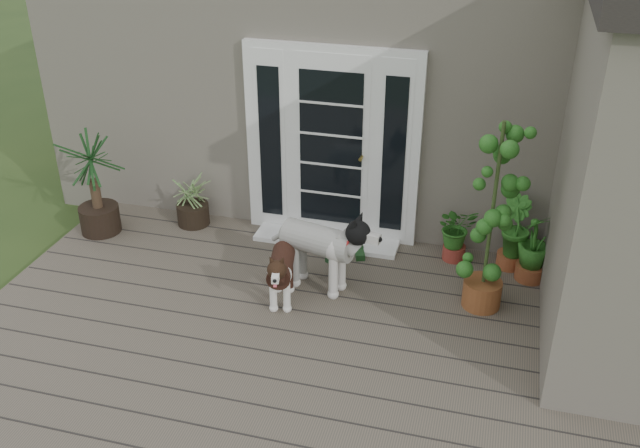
# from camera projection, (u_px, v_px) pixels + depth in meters

# --- Properties ---
(deck) EXTENTS (6.20, 4.60, 0.12)m
(deck) POSITION_uv_depth(u_px,v_px,m) (291.00, 361.00, 6.24)
(deck) COLOR #6B5B4C
(deck) RESTS_ON ground
(house_main) EXTENTS (7.40, 4.00, 3.10)m
(house_main) POSITION_uv_depth(u_px,v_px,m) (387.00, 62.00, 9.12)
(house_main) COLOR #665E54
(house_main) RESTS_ON ground
(door_unit) EXTENTS (1.90, 0.14, 2.15)m
(door_unit) POSITION_uv_depth(u_px,v_px,m) (332.00, 145.00, 7.60)
(door_unit) COLOR white
(door_unit) RESTS_ON deck
(door_step) EXTENTS (1.60, 0.40, 0.05)m
(door_step) POSITION_uv_depth(u_px,v_px,m) (327.00, 239.00, 7.93)
(door_step) COLOR white
(door_step) RESTS_ON deck
(brindle_dog) EXTENTS (0.45, 0.77, 0.60)m
(brindle_dog) POSITION_uv_depth(u_px,v_px,m) (282.00, 275.00, 6.79)
(brindle_dog) COLOR #3A1E15
(brindle_dog) RESTS_ON deck
(white_dog) EXTENTS (1.02, 0.61, 0.79)m
(white_dog) POSITION_uv_depth(u_px,v_px,m) (318.00, 253.00, 6.96)
(white_dog) COLOR beige
(white_dog) RESTS_ON deck
(spider_plant) EXTENTS (0.65, 0.65, 0.66)m
(spider_plant) POSITION_uv_depth(u_px,v_px,m) (192.00, 198.00, 8.15)
(spider_plant) COLOR #9AA968
(spider_plant) RESTS_ON deck
(yucca) EXTENTS (0.86, 0.86, 1.23)m
(yucca) POSITION_uv_depth(u_px,v_px,m) (94.00, 182.00, 7.86)
(yucca) COLOR black
(yucca) RESTS_ON deck
(herb_a) EXTENTS (0.56, 0.56, 0.53)m
(herb_a) POSITION_uv_depth(u_px,v_px,m) (455.00, 237.00, 7.49)
(herb_a) COLOR #205F1B
(herb_a) RESTS_ON deck
(herb_b) EXTENTS (0.54, 0.54, 0.59)m
(herb_b) POSITION_uv_depth(u_px,v_px,m) (512.00, 242.00, 7.35)
(herb_b) COLOR #1B5A19
(herb_b) RESTS_ON deck
(herb_c) EXTENTS (0.53, 0.53, 0.59)m
(herb_c) POSITION_uv_depth(u_px,v_px,m) (533.00, 254.00, 7.14)
(herb_c) COLOR #1C5C1A
(herb_c) RESTS_ON deck
(sapling) EXTENTS (0.71, 0.71, 1.95)m
(sapling) POSITION_uv_depth(u_px,v_px,m) (492.00, 216.00, 6.40)
(sapling) COLOR #195A20
(sapling) RESTS_ON deck
(clog_left) EXTENTS (0.22, 0.31, 0.08)m
(clog_left) POSITION_uv_depth(u_px,v_px,m) (359.00, 252.00, 7.66)
(clog_left) COLOR #173A17
(clog_left) RESTS_ON deck
(clog_right) EXTENTS (0.24, 0.30, 0.08)m
(clog_right) POSITION_uv_depth(u_px,v_px,m) (336.00, 256.00, 7.59)
(clog_right) COLOR #153619
(clog_right) RESTS_ON deck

